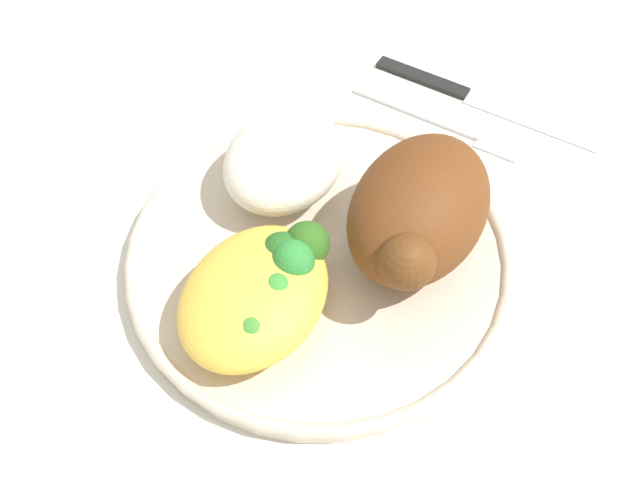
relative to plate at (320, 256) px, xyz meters
name	(u,v)px	position (x,y,z in m)	size (l,w,h in m)	color
ground_plane	(320,264)	(0.00, 0.00, -0.01)	(2.00, 2.00, 0.00)	silver
plate	(320,256)	(0.00, 0.00, 0.00)	(0.26, 0.26, 0.02)	beige
roasted_chicken	(419,211)	(-0.03, 0.05, 0.04)	(0.13, 0.08, 0.07)	brown
rice_pile	(284,160)	(-0.04, -0.05, 0.03)	(0.09, 0.08, 0.05)	white
mac_cheese_with_broccoli	(260,290)	(0.06, -0.01, 0.03)	(0.11, 0.08, 0.04)	yellow
fork	(446,123)	(-0.16, 0.03, -0.01)	(0.02, 0.14, 0.01)	silver
knife	(466,93)	(-0.20, 0.03, -0.01)	(0.02, 0.19, 0.01)	black
napkin	(74,468)	(0.19, -0.06, -0.01)	(0.09, 0.13, 0.00)	white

